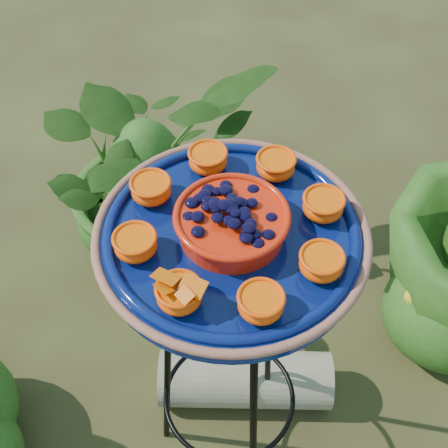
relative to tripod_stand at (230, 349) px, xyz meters
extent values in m
plane|color=black|center=(-0.03, 0.02, -0.56)|extent=(20.00, 20.00, 0.00)
torus|color=black|center=(0.00, 0.00, 0.35)|extent=(0.34, 0.34, 0.02)
torus|color=black|center=(0.00, 0.00, -0.24)|extent=(0.42, 0.42, 0.01)
cylinder|color=black|center=(0.05, 0.14, -0.10)|extent=(0.04, 0.09, 0.92)
cylinder|color=black|center=(-0.15, -0.03, -0.10)|extent=(0.09, 0.04, 0.92)
cylinder|color=black|center=(0.10, -0.11, -0.10)|extent=(0.07, 0.08, 0.92)
cylinder|color=#061451|center=(0.00, 0.00, 0.39)|extent=(0.59, 0.59, 0.04)
torus|color=brown|center=(0.00, 0.00, 0.41)|extent=(0.49, 0.49, 0.02)
torus|color=#061451|center=(0.00, 0.00, 0.41)|extent=(0.45, 0.45, 0.02)
cylinder|color=red|center=(0.00, 0.00, 0.43)|extent=(0.23, 0.23, 0.05)
torus|color=red|center=(0.00, 0.00, 0.45)|extent=(0.20, 0.20, 0.01)
ellipsoid|color=black|center=(0.00, 0.00, 0.46)|extent=(0.16, 0.16, 0.03)
ellipsoid|color=#FF4F02|center=(0.17, -0.02, 0.43)|extent=(0.07, 0.07, 0.04)
cylinder|color=orange|center=(0.17, -0.02, 0.45)|extent=(0.07, 0.07, 0.01)
ellipsoid|color=#FF4F02|center=(0.13, 0.10, 0.43)|extent=(0.07, 0.07, 0.04)
cylinder|color=orange|center=(0.13, 0.10, 0.45)|extent=(0.07, 0.07, 0.01)
ellipsoid|color=#FF4F02|center=(0.02, 0.17, 0.43)|extent=(0.07, 0.07, 0.04)
cylinder|color=orange|center=(0.02, 0.17, 0.45)|extent=(0.07, 0.07, 0.01)
ellipsoid|color=#FF4F02|center=(-0.10, 0.13, 0.43)|extent=(0.07, 0.07, 0.04)
cylinder|color=orange|center=(-0.10, 0.13, 0.45)|extent=(0.07, 0.07, 0.01)
ellipsoid|color=#FF4F02|center=(-0.17, 0.02, 0.43)|extent=(0.07, 0.07, 0.04)
cylinder|color=orange|center=(-0.17, 0.02, 0.45)|extent=(0.07, 0.07, 0.01)
ellipsoid|color=#FF4F02|center=(-0.13, -0.10, 0.43)|extent=(0.07, 0.07, 0.04)
cylinder|color=orange|center=(-0.13, -0.10, 0.45)|extent=(0.07, 0.07, 0.01)
ellipsoid|color=#FF4F02|center=(-0.02, -0.17, 0.43)|extent=(0.07, 0.07, 0.04)
cylinder|color=orange|center=(-0.02, -0.17, 0.45)|extent=(0.07, 0.07, 0.01)
ellipsoid|color=#FF4F02|center=(0.10, -0.13, 0.43)|extent=(0.07, 0.07, 0.04)
cylinder|color=orange|center=(0.10, -0.13, 0.45)|extent=(0.07, 0.07, 0.01)
cylinder|color=black|center=(-0.02, -0.17, 0.46)|extent=(0.01, 0.03, 0.00)
cube|color=orange|center=(-0.04, -0.16, 0.46)|extent=(0.04, 0.03, 0.01)
cube|color=orange|center=(0.00, -0.16, 0.46)|extent=(0.04, 0.03, 0.01)
cylinder|color=gray|center=(-0.02, 0.17, -0.48)|extent=(0.54, 0.34, 0.17)
imported|color=#234713|center=(-0.53, 0.59, -0.16)|extent=(0.88, 0.93, 0.81)
camera|label=1|loc=(0.25, -0.65, 1.25)|focal=50.00mm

